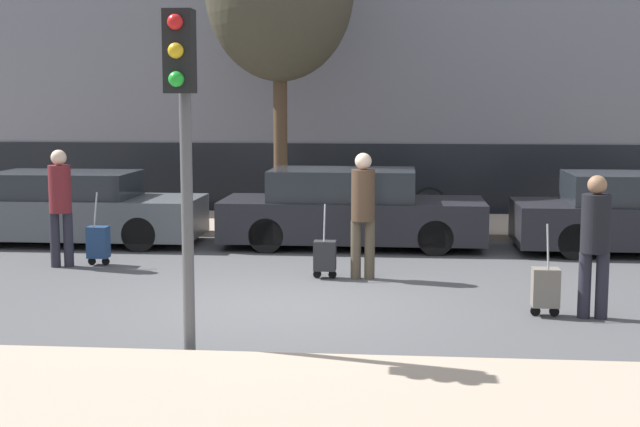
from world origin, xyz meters
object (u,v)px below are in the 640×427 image
(pedestrian_left, at_px, (60,200))
(pedestrian_right, at_px, (595,238))
(parked_car_1, at_px, (350,210))
(parked_car_0, at_px, (74,209))
(trolley_left, at_px, (98,242))
(trolley_right, at_px, (546,288))
(traffic_light, at_px, (182,112))
(trolley_center, at_px, (325,256))
(parked_bicycle, at_px, (404,203))
(pedestrian_center, at_px, (363,207))

(pedestrian_left, height_order, pedestrian_right, pedestrian_left)
(parked_car_1, xyz_separation_m, pedestrian_left, (-4.36, -2.34, 0.40))
(pedestrian_left, distance_m, pedestrian_right, 7.99)
(parked_car_0, xyz_separation_m, trolley_left, (1.17, -2.07, -0.25))
(trolley_right, distance_m, traffic_light, 4.89)
(parked_car_0, distance_m, trolley_center, 5.56)
(trolley_center, distance_m, traffic_light, 4.77)
(parked_car_1, relative_size, pedestrian_left, 2.52)
(traffic_light, bearing_deg, parked_car_0, 118.63)
(parked_car_0, relative_size, parked_car_1, 0.98)
(trolley_right, bearing_deg, parked_bicycle, 102.93)
(parked_car_0, height_order, parked_car_1, parked_car_1)
(parked_bicycle, bearing_deg, pedestrian_center, -96.28)
(pedestrian_right, height_order, trolley_right, pedestrian_right)
(pedestrian_center, bearing_deg, trolley_left, 168.43)
(trolley_center, bearing_deg, parked_bicycle, 78.05)
(pedestrian_left, height_order, parked_bicycle, pedestrian_left)
(parked_car_1, bearing_deg, trolley_left, -150.56)
(pedestrian_left, xyz_separation_m, pedestrian_right, (7.55, -2.60, -0.07))
(trolley_left, relative_size, traffic_light, 0.33)
(trolley_center, height_order, parked_bicycle, trolley_center)
(parked_car_0, distance_m, pedestrian_left, 2.38)
(parked_car_1, xyz_separation_m, pedestrian_center, (0.35, -2.85, 0.40))
(parked_car_1, relative_size, traffic_light, 1.33)
(pedestrian_left, bearing_deg, parked_car_1, -170.57)
(pedestrian_center, xyz_separation_m, parked_bicycle, (0.59, 5.36, -0.56))
(parked_car_1, bearing_deg, parked_car_0, -178.91)
(parked_car_1, relative_size, trolley_center, 4.21)
(parked_car_0, relative_size, pedestrian_left, 2.47)
(trolley_left, xyz_separation_m, trolley_right, (6.48, -2.73, -0.01))
(pedestrian_left, relative_size, trolley_center, 1.67)
(traffic_light, distance_m, parked_bicycle, 9.96)
(pedestrian_center, distance_m, pedestrian_right, 3.53)
(pedestrian_right, xyz_separation_m, parked_bicycle, (-2.25, 7.46, -0.48))
(trolley_left, distance_m, parked_bicycle, 6.69)
(trolley_right, bearing_deg, traffic_light, -151.51)
(trolley_left, bearing_deg, pedestrian_right, -21.59)
(trolley_left, relative_size, trolley_center, 1.06)
(parked_car_1, height_order, pedestrian_center, pedestrian_center)
(parked_car_0, relative_size, parked_bicycle, 2.55)
(pedestrian_left, distance_m, trolley_right, 7.48)
(trolley_left, bearing_deg, trolley_right, -22.87)
(parked_bicycle, bearing_deg, pedestrian_left, -137.51)
(parked_car_0, height_order, traffic_light, traffic_light)
(parked_car_1, xyz_separation_m, pedestrian_right, (3.19, -4.95, 0.33))
(trolley_right, height_order, traffic_light, traffic_light)
(pedestrian_center, xyz_separation_m, traffic_light, (-1.59, -4.16, 1.42))
(pedestrian_left, height_order, trolley_center, pedestrian_left)
(pedestrian_center, bearing_deg, traffic_light, -113.22)
(parked_car_0, distance_m, trolley_left, 2.39)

